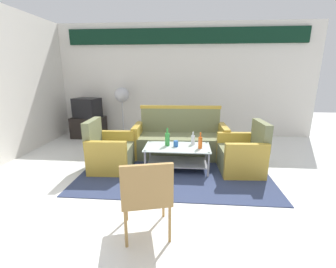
% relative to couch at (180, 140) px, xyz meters
% --- Properties ---
extents(ground_plane, '(14.00, 14.00, 0.00)m').
position_rel_couch_xyz_m(ground_plane, '(0.04, -1.40, -0.32)').
color(ground_plane, white).
extents(wall_back, '(6.52, 0.19, 2.80)m').
position_rel_couch_xyz_m(wall_back, '(0.04, 1.66, 1.16)').
color(wall_back, silver).
rests_on(wall_back, ground).
extents(rug, '(3.07, 2.17, 0.01)m').
position_rel_couch_xyz_m(rug, '(-0.06, -0.69, -0.31)').
color(rug, '#2D3856').
rests_on(rug, ground).
extents(couch, '(1.82, 0.80, 0.96)m').
position_rel_couch_xyz_m(couch, '(0.00, 0.00, 0.00)').
color(couch, '#6B704C').
rests_on(couch, rug).
extents(armchair_left, '(0.73, 0.79, 0.85)m').
position_rel_couch_xyz_m(armchair_left, '(-1.18, -0.76, -0.03)').
color(armchair_left, '#6B704C').
rests_on(armchair_left, rug).
extents(armchair_right, '(0.74, 0.80, 0.85)m').
position_rel_couch_xyz_m(armchair_right, '(1.06, -0.69, -0.03)').
color(armchair_right, '#6B704C').
rests_on(armchair_right, rug).
extents(coffee_table, '(1.10, 0.60, 0.40)m').
position_rel_couch_xyz_m(coffee_table, '(-0.02, -0.70, -0.04)').
color(coffee_table, silver).
rests_on(coffee_table, rug).
extents(bottle_clear, '(0.07, 0.07, 0.23)m').
position_rel_couch_xyz_m(bottle_clear, '(0.24, -0.55, 0.18)').
color(bottle_clear, silver).
rests_on(bottle_clear, coffee_table).
extents(bottle_green, '(0.08, 0.08, 0.31)m').
position_rel_couch_xyz_m(bottle_green, '(-0.20, -0.66, 0.21)').
color(bottle_green, '#2D8C38').
rests_on(bottle_green, coffee_table).
extents(bottle_orange, '(0.07, 0.07, 0.27)m').
position_rel_couch_xyz_m(bottle_orange, '(0.36, -0.76, 0.20)').
color(bottle_orange, '#D85919').
rests_on(bottle_orange, coffee_table).
extents(cup, '(0.08, 0.08, 0.10)m').
position_rel_couch_xyz_m(cup, '(-0.05, -0.70, 0.14)').
color(cup, '#2659A5').
rests_on(cup, coffee_table).
extents(tv_stand, '(0.80, 0.50, 0.52)m').
position_rel_couch_xyz_m(tv_stand, '(-2.38, 1.15, -0.06)').
color(tv_stand, black).
rests_on(tv_stand, ground).
extents(television, '(0.69, 0.58, 0.48)m').
position_rel_couch_xyz_m(television, '(-2.38, 1.16, 0.44)').
color(television, black).
rests_on(television, tv_stand).
extents(pedestal_fan, '(0.36, 0.36, 1.27)m').
position_rel_couch_xyz_m(pedestal_fan, '(-1.49, 1.20, 0.70)').
color(pedestal_fan, '#2D2D33').
rests_on(pedestal_fan, ground).
extents(wicker_chair, '(0.58, 0.58, 0.84)m').
position_rel_couch_xyz_m(wicker_chair, '(-0.25, -2.41, 0.18)').
color(wicker_chair, '#AD844C').
rests_on(wicker_chair, ground).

